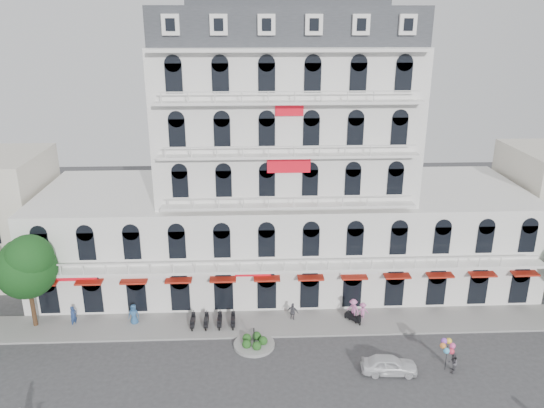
{
  "coord_description": "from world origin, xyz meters",
  "views": [
    {
      "loc": [
        -3.12,
        -29.25,
        24.11
      ],
      "look_at": [
        -1.44,
        10.0,
        10.29
      ],
      "focal_mm": 35.0,
      "sensor_mm": 36.0,
      "label": 1
    }
  ],
  "objects": [
    {
      "name": "parked_scooter_row",
      "position": [
        -6.35,
        8.8,
        0.0
      ],
      "size": [
        4.4,
        1.8,
        1.1
      ],
      "primitive_type": null,
      "color": "black",
      "rests_on": "ground"
    },
    {
      "name": "rider_center",
      "position": [
        5.25,
        8.89,
        1.21
      ],
      "size": [
        1.27,
        1.36,
        2.28
      ],
      "rotation": [
        0.0,
        0.0,
        5.43
      ],
      "color": "black",
      "rests_on": "ground"
    },
    {
      "name": "pedestrian_far",
      "position": [
        -17.83,
        9.5,
        0.9
      ],
      "size": [
        0.71,
        0.79,
        1.81
      ],
      "primitive_type": "imported",
      "rotation": [
        0.0,
        0.0,
        1.03
      ],
      "color": "navy",
      "rests_on": "ground"
    },
    {
      "name": "traffic_island",
      "position": [
        -3.0,
        6.0,
        0.26
      ],
      "size": [
        3.2,
        3.2,
        1.6
      ],
      "color": "gray",
      "rests_on": "ground"
    },
    {
      "name": "pedestrian_mid",
      "position": [
        0.29,
        9.5,
        0.83
      ],
      "size": [
        1.05,
        0.76,
        1.65
      ],
      "primitive_type": "imported",
      "rotation": [
        0.0,
        0.0,
        2.72
      ],
      "color": "#58575E",
      "rests_on": "ground"
    },
    {
      "name": "tree_west_inner",
      "position": [
        -20.95,
        9.48,
        5.68
      ],
      "size": [
        4.76,
        4.76,
        8.25
      ],
      "color": "#382314",
      "rests_on": "ground"
    },
    {
      "name": "parked_car",
      "position": [
        6.64,
        2.3,
        0.68
      ],
      "size": [
        4.1,
        1.89,
        1.36
      ],
      "primitive_type": "imported",
      "rotation": [
        0.0,
        0.0,
        1.5
      ],
      "color": "silver",
      "rests_on": "ground"
    },
    {
      "name": "pedestrian_right",
      "position": [
        6.2,
        9.5,
        0.78
      ],
      "size": [
        1.01,
        0.58,
        1.55
      ],
      "primitive_type": "imported",
      "rotation": [
        0.0,
        0.0,
        3.15
      ],
      "color": "#C96AA8",
      "rests_on": "ground"
    },
    {
      "name": "main_building",
      "position": [
        0.0,
        18.0,
        9.96
      ],
      "size": [
        45.0,
        15.0,
        25.8
      ],
      "color": "silver",
      "rests_on": "ground"
    },
    {
      "name": "balloon_vendor",
      "position": [
        11.04,
        2.3,
        1.29
      ],
      "size": [
        1.38,
        1.28,
        2.45
      ],
      "color": "#4E4C53",
      "rests_on": "ground"
    },
    {
      "name": "pedestrian_left",
      "position": [
        -12.92,
        9.5,
        0.92
      ],
      "size": [
        0.92,
        0.61,
        1.85
      ],
      "primitive_type": "imported",
      "rotation": [
        0.0,
        0.0,
        -0.03
      ],
      "color": "#2B5483",
      "rests_on": "ground"
    },
    {
      "name": "ground",
      "position": [
        0.0,
        0.0,
        0.0
      ],
      "size": [
        120.0,
        120.0,
        0.0
      ],
      "primitive_type": "plane",
      "color": "#38383A",
      "rests_on": "ground"
    },
    {
      "name": "sidewalk",
      "position": [
        0.0,
        9.0,
        0.08
      ],
      "size": [
        53.0,
        4.0,
        0.16
      ],
      "primitive_type": "cube",
      "color": "gray",
      "rests_on": "ground"
    }
  ]
}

